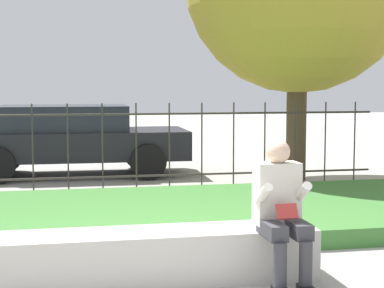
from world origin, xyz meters
The scene contains 6 objects.
ground_plane centered at (0.00, 0.00, 0.00)m, with size 60.00×60.00×0.00m, color #9E9B93.
stone_bench centered at (-0.25, 0.00, 0.20)m, with size 3.17×0.55×0.46m.
person_seated_reader centered at (0.95, -0.31, 0.68)m, with size 0.42×0.73×1.25m.
grass_berm centered at (0.00, 2.30, 0.11)m, with size 10.39×3.20×0.21m.
iron_fence centered at (0.00, 4.49, 0.75)m, with size 8.39×0.03×1.43m.
car_parked_center centered at (-0.71, 6.77, 0.72)m, with size 4.28×1.92×1.33m.
Camera 1 is at (-0.87, -5.44, 1.74)m, focal length 60.00 mm.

